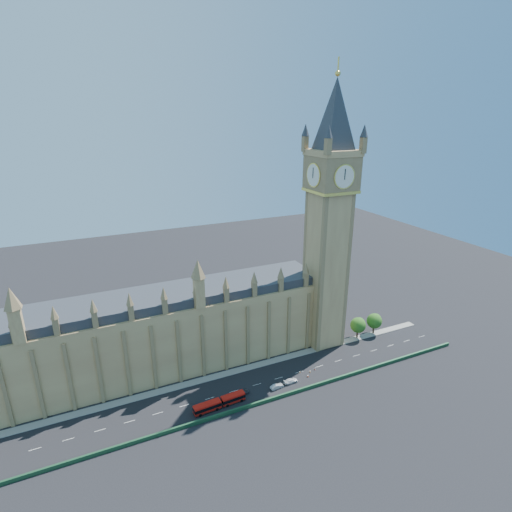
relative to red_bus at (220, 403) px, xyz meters
name	(u,v)px	position (x,y,z in m)	size (l,w,h in m)	color
ground	(245,388)	(10.53, 4.98, -1.45)	(400.00, 400.00, 0.00)	black
palace_westminster	(150,334)	(-14.47, 26.98, 12.42)	(120.00, 20.00, 28.00)	#A37C4E
elizabeth_tower	(330,202)	(48.53, 18.97, 53.11)	(20.59, 20.59, 105.00)	#A37C4E
bridge_parapet	(257,404)	(10.53, -4.02, -0.85)	(160.00, 0.60, 1.20)	#1E4C2D
kerb_north	(235,371)	(10.53, 14.48, -1.37)	(160.00, 3.00, 0.16)	gray
tree_east_near	(358,325)	(62.76, 15.06, 4.20)	(6.00, 6.00, 8.50)	#382619
tree_east_far	(375,320)	(70.76, 15.06, 4.20)	(6.00, 6.00, 8.50)	#382619
red_bus	(220,403)	(0.00, 0.00, 0.00)	(16.30, 3.46, 2.75)	red
car_grey	(243,392)	(8.53, 2.51, -0.74)	(1.68, 4.18, 1.42)	#3C3F44
car_silver	(277,386)	(19.56, 0.59, -0.72)	(1.54, 4.42, 1.46)	#A4A7AB
car_white	(291,381)	(25.03, 1.18, -0.74)	(1.98, 4.87, 1.41)	silver
cone_a	(308,376)	(31.78, 1.54, -1.06)	(0.59, 0.59, 0.78)	black
cone_b	(315,369)	(35.97, 3.84, -1.13)	(0.43, 0.43, 0.65)	black
cone_c	(300,372)	(30.47, 4.60, -1.14)	(0.40, 0.40, 0.62)	black
cone_d	(310,371)	(33.76, 3.39, -1.14)	(0.42, 0.42, 0.63)	black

